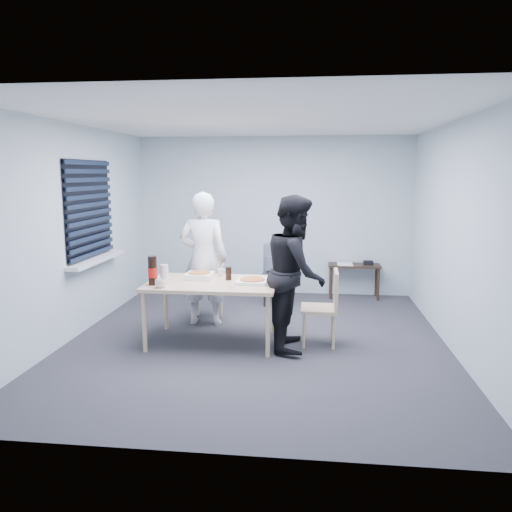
# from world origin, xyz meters

# --- Properties ---
(room) EXTENTS (5.00, 5.00, 5.00)m
(room) POSITION_xyz_m (-2.20, 0.40, 1.44)
(room) COLOR #2E2D33
(room) RESTS_ON ground
(dining_table) EXTENTS (1.52, 0.96, 0.74)m
(dining_table) POSITION_xyz_m (-0.52, -0.11, 0.68)
(dining_table) COLOR beige
(dining_table) RESTS_ON ground
(chair_far) EXTENTS (0.42, 0.42, 0.89)m
(chair_far) POSITION_xyz_m (-0.78, 0.89, 0.51)
(chair_far) COLOR beige
(chair_far) RESTS_ON ground
(chair_right) EXTENTS (0.42, 0.42, 0.89)m
(chair_right) POSITION_xyz_m (0.83, -0.04, 0.51)
(chair_right) COLOR beige
(chair_right) RESTS_ON ground
(person_white) EXTENTS (0.65, 0.42, 1.77)m
(person_white) POSITION_xyz_m (-0.78, 0.61, 0.89)
(person_white) COLOR white
(person_white) RESTS_ON ground
(person_black) EXTENTS (0.47, 0.86, 1.77)m
(person_black) POSITION_xyz_m (0.47, -0.17, 0.89)
(person_black) COLOR black
(person_black) RESTS_ON ground
(side_table) EXTENTS (0.83, 0.37, 0.55)m
(side_table) POSITION_xyz_m (1.33, 2.28, 0.47)
(side_table) COLOR #37261B
(side_table) RESTS_ON ground
(stool) EXTENTS (0.36, 0.36, 0.50)m
(stool) POSITION_xyz_m (0.08, 1.69, 0.39)
(stool) COLOR black
(stool) RESTS_ON ground
(backpack) EXTENTS (0.32, 0.24, 0.45)m
(backpack) POSITION_xyz_m (0.08, 1.67, 0.72)
(backpack) COLOR slate
(backpack) RESTS_ON stool
(pizza_box_a) EXTENTS (0.32, 0.32, 0.08)m
(pizza_box_a) POSITION_xyz_m (-0.71, 0.05, 0.78)
(pizza_box_a) COLOR white
(pizza_box_a) RESTS_ON dining_table
(pizza_box_b) EXTENTS (0.35, 0.35, 0.05)m
(pizza_box_b) POSITION_xyz_m (-0.04, -0.11, 0.76)
(pizza_box_b) COLOR white
(pizza_box_b) RESTS_ON dining_table
(mug_a) EXTENTS (0.17, 0.17, 0.10)m
(mug_a) POSITION_xyz_m (-1.03, -0.48, 0.79)
(mug_a) COLOR silver
(mug_a) RESTS_ON dining_table
(mug_b) EXTENTS (0.10, 0.10, 0.09)m
(mug_b) POSITION_xyz_m (-0.47, 0.23, 0.79)
(mug_b) COLOR silver
(mug_b) RESTS_ON dining_table
(cola_glass) EXTENTS (0.09, 0.09, 0.16)m
(cola_glass) POSITION_xyz_m (-0.34, 0.02, 0.82)
(cola_glass) COLOR black
(cola_glass) RESTS_ON dining_table
(soda_bottle) EXTENTS (0.11, 0.11, 0.33)m
(soda_bottle) POSITION_xyz_m (-1.16, -0.35, 0.90)
(soda_bottle) COLOR black
(soda_bottle) RESTS_ON dining_table
(plastic_cups) EXTENTS (0.09, 0.09, 0.22)m
(plastic_cups) POSITION_xyz_m (-1.05, -0.27, 0.85)
(plastic_cups) COLOR silver
(plastic_cups) RESTS_ON dining_table
(rubber_band) EXTENTS (0.06, 0.06, 0.00)m
(rubber_band) POSITION_xyz_m (-0.23, -0.38, 0.74)
(rubber_band) COLOR red
(rubber_band) RESTS_ON dining_table
(papers) EXTENTS (0.28, 0.36, 0.01)m
(papers) POSITION_xyz_m (1.18, 2.27, 0.55)
(papers) COLOR white
(papers) RESTS_ON side_table
(black_box) EXTENTS (0.17, 0.13, 0.06)m
(black_box) POSITION_xyz_m (1.55, 2.27, 0.58)
(black_box) COLOR black
(black_box) RESTS_ON side_table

